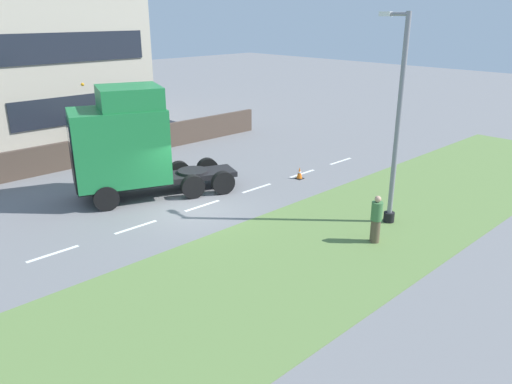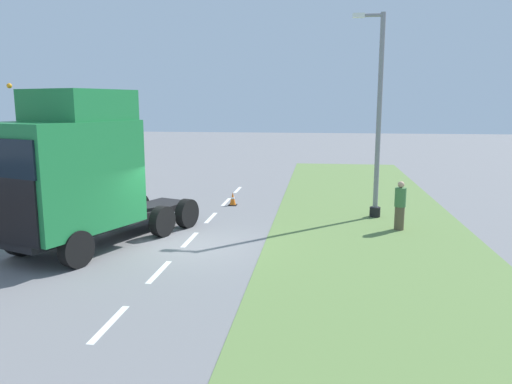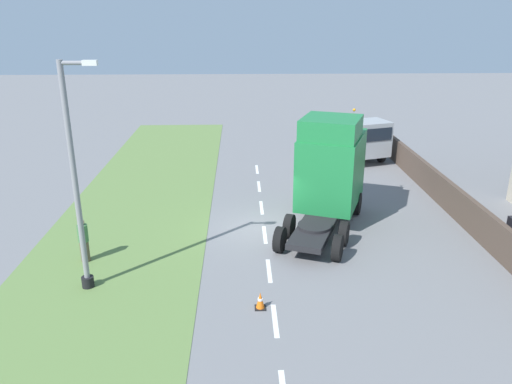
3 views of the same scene
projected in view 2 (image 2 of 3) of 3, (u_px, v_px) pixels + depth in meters
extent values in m
plane|color=slate|center=(184.00, 246.00, 15.76)|extent=(120.00, 120.00, 0.00)
cube|color=#607F42|center=(378.00, 253.00, 15.00)|extent=(7.00, 44.00, 0.01)
cube|color=white|center=(238.00, 190.00, 25.81)|extent=(0.16, 1.80, 0.00)
cube|color=white|center=(226.00, 202.00, 22.69)|extent=(0.16, 1.80, 0.00)
cube|color=white|center=(211.00, 218.00, 19.56)|extent=(0.16, 1.80, 0.00)
cube|color=white|center=(190.00, 240.00, 16.44)|extent=(0.16, 1.80, 0.00)
cube|color=white|center=(159.00, 272.00, 13.32)|extent=(0.16, 1.80, 0.00)
cube|color=white|center=(109.00, 324.00, 10.19)|extent=(0.16, 1.80, 0.00)
cube|color=black|center=(110.00, 221.00, 16.23)|extent=(3.81, 7.02, 0.24)
cube|color=#1E7A3D|center=(68.00, 175.00, 14.57)|extent=(3.73, 4.49, 3.15)
cube|color=black|center=(10.00, 211.00, 13.00)|extent=(2.02, 0.83, 1.76)
cube|color=black|center=(5.00, 158.00, 12.76)|extent=(2.14, 0.87, 1.01)
cube|color=#1E7A3D|center=(79.00, 105.00, 14.71)|extent=(3.13, 3.19, 0.90)
sphere|color=orange|center=(9.00, 86.00, 13.45)|extent=(0.14, 0.14, 0.14)
cylinder|color=black|center=(142.00, 207.00, 17.56)|extent=(1.79, 1.79, 0.12)
cylinder|color=black|center=(76.00, 249.00, 13.60)|extent=(0.67, 1.09, 1.04)
cylinder|color=black|center=(21.00, 238.00, 14.68)|extent=(0.67, 1.09, 1.04)
cylinder|color=black|center=(162.00, 221.00, 16.77)|extent=(0.67, 1.09, 1.04)
cylinder|color=black|center=(111.00, 214.00, 17.86)|extent=(0.67, 1.09, 1.04)
cylinder|color=black|center=(187.00, 213.00, 17.98)|extent=(0.67, 1.09, 1.04)
cylinder|color=black|center=(138.00, 207.00, 19.07)|extent=(0.67, 1.09, 1.04)
cylinder|color=black|center=(4.00, 195.00, 22.50)|extent=(0.20, 0.64, 0.64)
cylinder|color=black|center=(375.00, 212.00, 19.65)|extent=(0.42, 0.42, 0.40)
cylinder|color=gray|center=(379.00, 118.00, 19.00)|extent=(0.19, 0.19, 7.73)
cylinder|color=gray|center=(371.00, 15.00, 18.39)|extent=(0.90, 0.13, 0.13)
cube|color=silver|center=(359.00, 15.00, 18.45)|extent=(0.44, 0.20, 0.16)
cylinder|color=brown|center=(399.00, 218.00, 17.62)|extent=(0.34, 0.34, 0.85)
cylinder|color=#3F723F|center=(400.00, 197.00, 17.49)|extent=(0.39, 0.39, 0.67)
sphere|color=tan|center=(401.00, 185.00, 17.41)|extent=(0.23, 0.23, 0.23)
cube|color=black|center=(233.00, 205.00, 21.93)|extent=(0.36, 0.36, 0.03)
cone|color=orange|center=(233.00, 198.00, 21.88)|extent=(0.28, 0.28, 0.55)
cylinder|color=white|center=(233.00, 198.00, 21.88)|extent=(0.17, 0.17, 0.07)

